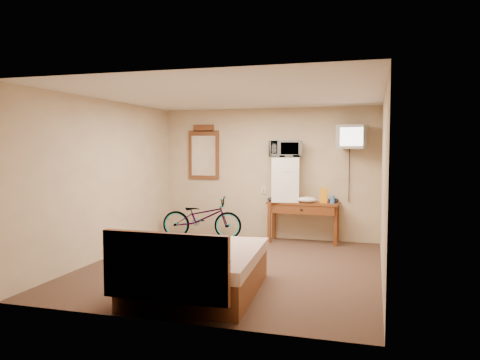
# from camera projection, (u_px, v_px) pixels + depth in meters

# --- Properties ---
(room) EXTENTS (4.60, 4.64, 2.50)m
(room) POSITION_uv_depth(u_px,v_px,m) (233.00, 182.00, 6.82)
(room) COLOR #412B20
(room) RESTS_ON ground
(desk) EXTENTS (1.33, 0.58, 0.75)m
(desk) POSITION_uv_depth(u_px,v_px,m) (303.00, 209.00, 8.57)
(desk) COLOR brown
(desk) RESTS_ON floor
(mini_fridge) EXTENTS (0.60, 0.58, 0.82)m
(mini_fridge) POSITION_uv_depth(u_px,v_px,m) (285.00, 179.00, 8.69)
(mini_fridge) COLOR white
(mini_fridge) RESTS_ON desk
(microwave) EXTENTS (0.66, 0.55, 0.31)m
(microwave) POSITION_uv_depth(u_px,v_px,m) (285.00, 149.00, 8.65)
(microwave) COLOR white
(microwave) RESTS_ON mini_fridge
(snack_bag) EXTENTS (0.14, 0.08, 0.27)m
(snack_bag) POSITION_uv_depth(u_px,v_px,m) (323.00, 195.00, 8.46)
(snack_bag) COLOR orange
(snack_bag) RESTS_ON desk
(blue_cup) EXTENTS (0.08, 0.08, 0.14)m
(blue_cup) POSITION_uv_depth(u_px,v_px,m) (332.00, 199.00, 8.38)
(blue_cup) COLOR #3B77C9
(blue_cup) RESTS_ON desk
(cloth_cream) EXTENTS (0.35, 0.27, 0.11)m
(cloth_cream) POSITION_uv_depth(u_px,v_px,m) (307.00, 200.00, 8.47)
(cloth_cream) COLOR silver
(cloth_cream) RESTS_ON desk
(cloth_dark_a) EXTENTS (0.25, 0.19, 0.10)m
(cloth_dark_a) POSITION_uv_depth(u_px,v_px,m) (274.00, 199.00, 8.60)
(cloth_dark_a) COLOR black
(cloth_dark_a) RESTS_ON desk
(cloth_dark_b) EXTENTS (0.20, 0.16, 0.09)m
(cloth_dark_b) POSITION_uv_depth(u_px,v_px,m) (334.00, 200.00, 8.46)
(cloth_dark_b) COLOR black
(cloth_dark_b) RESTS_ON desk
(crt_television) EXTENTS (0.55, 0.62, 0.42)m
(crt_television) POSITION_uv_depth(u_px,v_px,m) (352.00, 137.00, 8.26)
(crt_television) COLOR black
(crt_television) RESTS_ON room
(wall_mirror) EXTENTS (0.64, 0.04, 1.08)m
(wall_mirror) POSITION_uv_depth(u_px,v_px,m) (204.00, 153.00, 9.33)
(wall_mirror) COLOR brown
(wall_mirror) RESTS_ON room
(bicycle) EXTENTS (1.60, 0.75, 0.81)m
(bicycle) POSITION_uv_depth(u_px,v_px,m) (202.00, 217.00, 8.99)
(bicycle) COLOR black
(bicycle) RESTS_ON floor
(bed) EXTENTS (1.53, 1.98, 0.90)m
(bed) POSITION_uv_depth(u_px,v_px,m) (197.00, 270.00, 5.57)
(bed) COLOR brown
(bed) RESTS_ON floor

